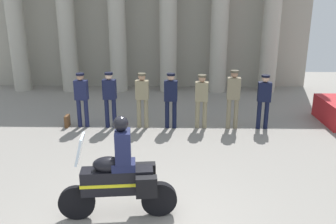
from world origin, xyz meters
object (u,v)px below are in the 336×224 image
object	(u,v)px
officer_in_row_0	(82,96)
officer_in_row_4	(202,97)
officer_in_row_5	(233,95)
motorcycle_with_rider	(121,177)
officer_in_row_2	(142,96)
officer_in_row_6	(264,97)
officer_in_row_3	(171,96)
officer_in_row_1	(110,95)
briefcase_on_ground	(67,121)

from	to	relation	value
officer_in_row_0	officer_in_row_4	xyz separation A→B (m)	(3.58, -0.02, -0.02)
officer_in_row_5	motorcycle_with_rider	world-z (taller)	motorcycle_with_rider
officer_in_row_0	officer_in_row_2	xyz separation A→B (m)	(1.82, -0.03, 0.01)
officer_in_row_4	officer_in_row_2	bearing A→B (deg)	4.89
officer_in_row_0	officer_in_row_6	size ratio (longest dim) A/B	1.01
officer_in_row_2	officer_in_row_3	distance (m)	0.85
officer_in_row_1	motorcycle_with_rider	distance (m)	4.81
officer_in_row_1	officer_in_row_2	xyz separation A→B (m)	(0.97, 0.00, -0.01)
officer_in_row_4	officer_in_row_5	size ratio (longest dim) A/B	0.92
officer_in_row_4	motorcycle_with_rider	distance (m)	5.01
officer_in_row_3	officer_in_row_2	bearing A→B (deg)	3.50
officer_in_row_5	officer_in_row_6	world-z (taller)	officer_in_row_5
officer_in_row_4	motorcycle_with_rider	bearing A→B (deg)	74.70
officer_in_row_2	officer_in_row_4	distance (m)	1.76
officer_in_row_1	officer_in_row_3	xyz separation A→B (m)	(1.81, -0.02, -0.01)
officer_in_row_3	officer_in_row_6	size ratio (longest dim) A/B	1.02
officer_in_row_2	officer_in_row_3	size ratio (longest dim) A/B	1.00
officer_in_row_0	officer_in_row_3	bearing A→B (deg)	-176.37
officer_in_row_4	officer_in_row_6	xyz separation A→B (m)	(1.83, -0.03, 0.00)
officer_in_row_4	motorcycle_with_rider	size ratio (longest dim) A/B	0.78
officer_in_row_3	briefcase_on_ground	xyz separation A→B (m)	(-3.16, 0.04, -0.81)
officer_in_row_3	officer_in_row_4	distance (m)	0.91
officer_in_row_4	briefcase_on_ground	bearing A→B (deg)	4.46
motorcycle_with_rider	briefcase_on_ground	bearing A→B (deg)	-69.53
officer_in_row_3	officer_in_row_6	distance (m)	2.74
officer_in_row_0	officer_in_row_3	distance (m)	2.67
officer_in_row_2	officer_in_row_4	bearing A→B (deg)	-175.11
motorcycle_with_rider	officer_in_row_1	bearing A→B (deg)	-83.90
officer_in_row_4	officer_in_row_1	bearing A→B (deg)	4.83
officer_in_row_0	officer_in_row_4	size ratio (longest dim) A/B	1.02
officer_in_row_0	motorcycle_with_rider	world-z (taller)	motorcycle_with_rider
officer_in_row_0	briefcase_on_ground	bearing A→B (deg)	5.76
officer_in_row_2	officer_in_row_4	size ratio (longest dim) A/B	1.02
motorcycle_with_rider	officer_in_row_6	bearing A→B (deg)	-133.26
officer_in_row_5	officer_in_row_0	bearing A→B (deg)	4.14
officer_in_row_0	officer_in_row_4	distance (m)	3.58
officer_in_row_0	officer_in_row_1	world-z (taller)	officer_in_row_1
officer_in_row_3	officer_in_row_6	xyz separation A→B (m)	(2.74, -0.00, -0.02)
officer_in_row_0	motorcycle_with_rider	size ratio (longest dim) A/B	0.79
officer_in_row_2	officer_in_row_6	bearing A→B (deg)	-175.68
officer_in_row_3	officer_in_row_5	bearing A→B (deg)	-175.12
officer_in_row_5	briefcase_on_ground	world-z (taller)	officer_in_row_5
officer_in_row_2	briefcase_on_ground	bearing A→B (deg)	4.13
officer_in_row_1	officer_in_row_3	distance (m)	1.82
briefcase_on_ground	motorcycle_with_rider	bearing A→B (deg)	-63.40
officer_in_row_0	officer_in_row_5	distance (m)	4.51
officer_in_row_1	officer_in_row_4	distance (m)	2.73
officer_in_row_0	officer_in_row_6	bearing A→B (deg)	-175.89
officer_in_row_1	officer_in_row_6	size ratio (longest dim) A/B	1.03
officer_in_row_2	motorcycle_with_rider	distance (m)	4.70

